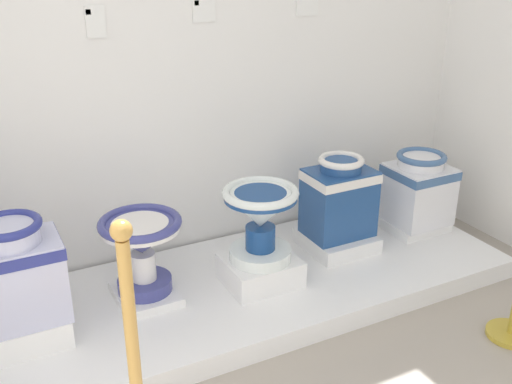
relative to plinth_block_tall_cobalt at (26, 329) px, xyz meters
The scene contains 14 objects.
display_platform 1.13m from the plinth_block_tall_cobalt, ahead, with size 2.76×1.00×0.11m, color white.
plinth_block_tall_cobalt is the anchor object (origin of this frame).
antique_toilet_tall_cobalt 0.29m from the plinth_block_tall_cobalt, ahead, with size 0.39×0.28×0.46m.
plinth_block_rightmost 0.58m from the plinth_block_tall_cobalt, 10.26° to the left, with size 0.29×0.34×0.04m, color white.
antique_toilet_rightmost 0.63m from the plinth_block_tall_cobalt, 10.26° to the left, with size 0.39×0.39×0.38m.
plinth_block_pale_glazed 1.14m from the plinth_block_tall_cobalt, ahead, with size 0.36×0.32×0.14m, color white.
antique_toilet_pale_glazed 1.18m from the plinth_block_tall_cobalt, ahead, with size 0.38×0.38×0.38m.
plinth_block_central_ornate 1.71m from the plinth_block_tall_cobalt, ahead, with size 0.37×0.37×0.09m, color white.
antique_toilet_central_ornate 1.73m from the plinth_block_tall_cobalt, ahead, with size 0.37×0.27×0.46m.
plinth_block_leftmost 2.26m from the plinth_block_tall_cobalt, ahead, with size 0.35×0.29×0.06m, color white.
antique_toilet_leftmost 2.27m from the plinth_block_tall_cobalt, ahead, with size 0.34×0.33×0.43m.
info_placard_second 1.44m from the plinth_block_tall_cobalt, 44.30° to the left, with size 0.09×0.01×0.15m.
info_placard_third 1.75m from the plinth_block_tall_cobalt, 26.06° to the left, with size 0.12×0.01×0.12m.
info_placard_fourth 2.19m from the plinth_block_tall_cobalt, 17.44° to the left, with size 0.14×0.01×0.14m.
Camera 1 is at (0.43, -0.14, 1.73)m, focal length 41.97 mm.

